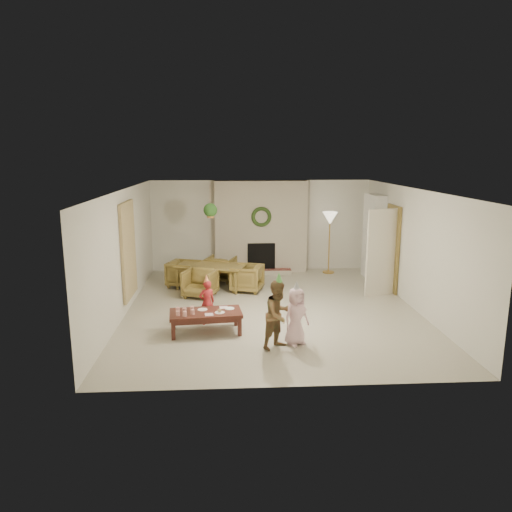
{
  "coord_description": "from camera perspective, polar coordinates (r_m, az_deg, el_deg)",
  "views": [
    {
      "loc": [
        -0.88,
        -9.64,
        3.2
      ],
      "look_at": [
        -0.3,
        0.4,
        1.05
      ],
      "focal_mm": 33.6,
      "sensor_mm": 36.0,
      "label": 1
    }
  ],
  "objects": [
    {
      "name": "floor_lamp_post",
      "position": [
        13.15,
        8.71,
        1.34
      ],
      "size": [
        0.03,
        0.03,
        1.51
      ],
      "primitive_type": "cylinder",
      "color": "gold",
      "rests_on": "floor"
    },
    {
      "name": "dining_chair_left",
      "position": [
        11.89,
        -8.63,
        -2.09
      ],
      "size": [
        0.88,
        0.87,
        0.64
      ],
      "primitive_type": "imported",
      "rotation": [
        0.0,
        0.0,
        1.25
      ],
      "color": "olive",
      "rests_on": "floor"
    },
    {
      "name": "wall_left",
      "position": [
        10.06,
        -15.41,
        0.45
      ],
      "size": [
        0.0,
        7.0,
        7.0
      ],
      "primitive_type": "plane",
      "rotation": [
        1.57,
        0.0,
        1.57
      ],
      "color": "silver",
      "rests_on": "floor"
    },
    {
      "name": "books_row_lower",
      "position": [
        12.62,
        13.72,
        -0.21
      ],
      "size": [
        0.2,
        0.4,
        0.24
      ],
      "primitive_type": "cube",
      "color": "maroon",
      "rests_on": "bookshelf_shelf_a"
    },
    {
      "name": "fireplace_mass",
      "position": [
        13.12,
        0.58,
        3.52
      ],
      "size": [
        2.5,
        0.4,
        2.5
      ],
      "primitive_type": "cube",
      "color": "#5E2C19",
      "rests_on": "floor"
    },
    {
      "name": "coffee_leg_br",
      "position": [
        9.16,
        -2.4,
        -7.27
      ],
      "size": [
        0.08,
        0.08,
        0.34
      ],
      "primitive_type": "cube",
      "rotation": [
        0.0,
        0.0,
        0.11
      ],
      "color": "#4E231A",
      "rests_on": "floor"
    },
    {
      "name": "door_leaf",
      "position": [
        11.23,
        14.7,
        0.37
      ],
      "size": [
        0.77,
        0.32,
        2.0
      ],
      "primitive_type": "cube",
      "rotation": [
        0.0,
        0.0,
        -1.22
      ],
      "color": "beige",
      "rests_on": "floor"
    },
    {
      "name": "plate_b",
      "position": [
        8.71,
        -4.34,
        -6.72
      ],
      "size": [
        0.2,
        0.2,
        0.01
      ],
      "primitive_type": "cylinder",
      "rotation": [
        0.0,
        0.0,
        0.11
      ],
      "color": "white",
      "rests_on": "coffee_table_top"
    },
    {
      "name": "plate_c",
      "position": [
        8.91,
        -3.17,
        -6.25
      ],
      "size": [
        0.2,
        0.2,
        0.01
      ],
      "primitive_type": "cylinder",
      "rotation": [
        0.0,
        0.0,
        0.11
      ],
      "color": "white",
      "rests_on": "coffee_table_top"
    },
    {
      "name": "party_hat_pink",
      "position": [
        8.06,
        4.86,
        -3.55
      ],
      "size": [
        0.17,
        0.17,
        0.18
      ],
      "primitive_type": "cone",
      "rotation": [
        0.0,
        0.0,
        0.38
      ],
      "color": "#ADAEB4",
      "rests_on": "child_pink"
    },
    {
      "name": "wall_back",
      "position": [
        13.31,
        0.52,
        3.64
      ],
      "size": [
        7.0,
        0.0,
        7.0
      ],
      "primitive_type": "plane",
      "rotation": [
        1.57,
        0.0,
        0.0
      ],
      "color": "silver",
      "rests_on": "floor"
    },
    {
      "name": "coffee_leg_fr",
      "position": [
        8.66,
        -1.96,
        -8.41
      ],
      "size": [
        0.08,
        0.08,
        0.34
      ],
      "primitive_type": "cube",
      "rotation": [
        0.0,
        0.0,
        0.11
      ],
      "color": "#4E231A",
      "rests_on": "floor"
    },
    {
      "name": "fireplace_firebox",
      "position": [
        13.08,
        0.62,
        -0.07
      ],
      "size": [
        0.75,
        0.12,
        0.75
      ],
      "primitive_type": "cube",
      "color": "black",
      "rests_on": "floor"
    },
    {
      "name": "coffee_leg_bl",
      "position": [
        9.1,
        -9.81,
        -7.58
      ],
      "size": [
        0.08,
        0.08,
        0.34
      ],
      "primitive_type": "cube",
      "rotation": [
        0.0,
        0.0,
        0.11
      ],
      "color": "#4E231A",
      "rests_on": "floor"
    },
    {
      "name": "hanging_plant_pot",
      "position": [
        11.23,
        -5.44,
        4.86
      ],
      "size": [
        0.16,
        0.16,
        0.12
      ],
      "primitive_type": "cylinder",
      "color": "#A76F36",
      "rests_on": "hanging_plant_cord"
    },
    {
      "name": "books_row_mid",
      "position": [
        12.73,
        13.55,
        1.74
      ],
      "size": [
        0.2,
        0.44,
        0.24
      ],
      "primitive_type": "cube",
      "color": "#26498C",
      "rests_on": "bookshelf_shelf_b"
    },
    {
      "name": "wall_right",
      "position": [
        10.57,
        18.29,
        0.82
      ],
      "size": [
        0.0,
        7.0,
        7.0
      ],
      "primitive_type": "plane",
      "rotation": [
        1.57,
        0.0,
        -1.57
      ],
      "color": "silver",
      "rests_on": "floor"
    },
    {
      "name": "dining_chair_far",
      "position": [
        12.29,
        -4.2,
        -1.53
      ],
      "size": [
        0.87,
        0.88,
        0.64
      ],
      "primitive_type": "imported",
      "rotation": [
        0.0,
        0.0,
        2.82
      ],
      "color": "olive",
      "rests_on": "floor"
    },
    {
      "name": "coffee_table_apron",
      "position": [
        8.82,
        -6.0,
        -7.22
      ],
      "size": [
        1.24,
        0.67,
        0.08
      ],
      "primitive_type": "cube",
      "rotation": [
        0.0,
        0.0,
        0.11
      ],
      "color": "#4E231A",
      "rests_on": "floor"
    },
    {
      "name": "fireplace_wreath",
      "position": [
        12.85,
        0.65,
        4.69
      ],
      "size": [
        0.54,
        0.1,
        0.54
      ],
      "primitive_type": "torus",
      "rotation": [
        1.57,
        0.0,
        0.0
      ],
      "color": "#223D16",
      "rests_on": "fireplace_mass"
    },
    {
      "name": "bookshelf_shelf_c",
      "position": [
        12.65,
        13.76,
        2.85
      ],
      "size": [
        0.3,
        0.92,
        0.03
      ],
      "primitive_type": "cube",
      "color": "white",
      "rests_on": "bookshelf_carcass"
    },
    {
      "name": "bookshelf_shelf_d",
      "position": [
        12.6,
        13.85,
        4.65
      ],
      "size": [
        0.3,
        0.92,
        0.03
      ],
      "primitive_type": "cube",
      "color": "white",
      "rests_on": "bookshelf_carcass"
    },
    {
      "name": "coffee_table_top",
      "position": [
        8.79,
        -6.01,
        -6.79
      ],
      "size": [
        1.35,
        0.78,
        0.06
      ],
      "primitive_type": "cube",
      "rotation": [
        0.0,
        0.0,
        0.11
      ],
      "color": "#4E231A",
      "rests_on": "floor"
    },
    {
      "name": "coffee_leg_fl",
      "position": [
        8.6,
        -9.82,
        -8.75
      ],
      "size": [
        0.08,
        0.08,
        0.34
      ],
      "primitive_type": "cube",
      "rotation": [
        0.0,
        0.0,
        0.11
      ],
      "color": "#4E231A",
      "rests_on": "floor"
    },
    {
      "name": "cup_c",
      "position": [
        8.57,
        -8.48,
        -6.84
      ],
      "size": [
        0.08,
        0.08,
        0.09
      ],
      "primitive_type": "cylinder",
      "rotation": [
        0.0,
        0.0,
        0.11
      ],
      "color": "white",
      "rests_on": "coffee_table_top"
    },
    {
      "name": "napkin_left",
      "position": [
        8.62,
        -5.61,
        -6.95
      ],
      "size": [
        0.16,
        0.16,
        0.01
      ],
      "primitive_type": "cube",
      "rotation": [
        0.0,
        0.0,
        0.11
      ],
      "color": "#E3A7BC",
      "rests_on": "coffee_table_top"
    },
    {
      "name": "floor_lamp_shade",
      "position": [
        13.04,
        8.81,
        4.47
      ],
      "size": [
        0.4,
        0.4,
        0.34
      ],
      "primitive_type": "cone",
      "rotation": [
        3.14,
        0.0,
        0.0
      ],
      "color": "beige",
      "rests_on": "floor_lamp_post"
    },
    {
      "name": "bookshelf_carcass",
      "position": [
        12.68,
        13.81,
        2.18
      ],
      "size": [
        0.3,
        1.0,
        2.2
      ],
      "primitive_type": "cube",
      "color": "white",
      "rests_on": "floor"
    },
    {
      "name": "door_frame",
      "position": [
        11.7,
        15.91,
        0.87
      ],
      "size": [
        0.05,
        0.86,
        2.04
      ],
      "primitive_type": "cube",
      "color": "olive",
      "rests_on": "floor"
    },
    {
      "name": "plate_a",
      "position": [
        8.89,
        -6.39,
        -6.35
      ],
      "size": [
        0.2,
        0.2,
        0.01
      ],
      "primitive_type": "cylinder",
      "rotation": [
        0.0,
        0.0,
        0.11
      ],
      "color": "white",
      "rests_on": "coffee_table_top"
    },
    {
      "name": "cup_d",
      "position": [
        8.76,
        -8.51,
        -6.42
      ],
      "size": [
        0.08,
        0.08,
        0.09
      ],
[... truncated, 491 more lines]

